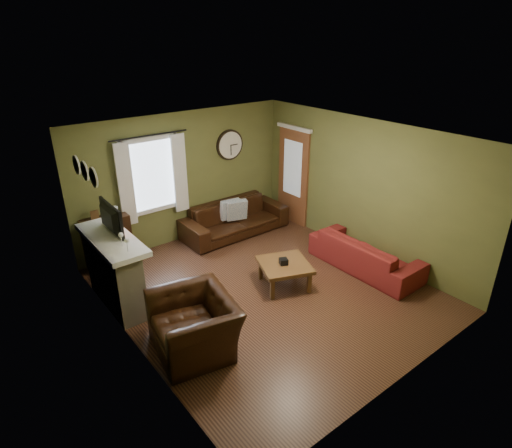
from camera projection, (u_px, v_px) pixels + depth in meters
floor at (266, 290)px, 7.21m from camera, size 4.60×5.20×0.00m
ceiling at (268, 137)px, 6.13m from camera, size 4.60×5.20×0.00m
wall_left at (126, 265)px, 5.38m from camera, size 0.00×5.20×2.60m
wall_right at (362, 188)px, 7.96m from camera, size 0.00×5.20×2.60m
wall_back at (184, 178)px, 8.53m from camera, size 4.60×0.00×2.60m
wall_front at (413, 294)px, 4.81m from camera, size 4.60×0.00×2.60m
fireplace at (115, 274)px, 6.63m from camera, size 0.40×1.40×1.10m
firebox at (128, 283)px, 6.84m from camera, size 0.04×0.60×0.55m
mantel at (111, 239)px, 6.40m from camera, size 0.58×1.60×0.08m
tv at (107, 223)px, 6.43m from camera, size 0.08×0.60×0.35m
tv_screen at (111, 218)px, 6.45m from camera, size 0.02×0.62×0.36m
medallion_left at (94, 177)px, 5.57m from camera, size 0.28×0.28×0.03m
medallion_mid at (85, 171)px, 5.82m from camera, size 0.28×0.28×0.03m
medallion_right at (77, 165)px, 6.07m from camera, size 0.28×0.28×0.03m
window_pane at (151, 175)px, 8.04m from camera, size 1.00×0.02×1.30m
curtain_rod at (149, 135)px, 7.65m from camera, size 0.03×0.03×1.50m
curtain_left at (126, 185)px, 7.68m from camera, size 0.28×0.04×1.55m
curtain_right at (180, 173)px, 8.30m from camera, size 0.28×0.04×1.55m
wall_clock at (230, 145)px, 8.90m from camera, size 0.64×0.06×0.64m
door at (293, 177)px, 9.37m from camera, size 0.05×0.90×2.10m
bookshelf at (108, 242)px, 7.76m from camera, size 0.81×0.35×0.96m
book at (106, 215)px, 7.69m from camera, size 0.18×0.24×0.02m
sofa_brown at (235, 218)px, 9.09m from camera, size 2.30×0.90×0.67m
pillow_left at (230, 209)px, 8.99m from camera, size 0.44×0.18×0.43m
pillow_right at (237, 210)px, 8.95m from camera, size 0.45×0.25×0.43m
sofa_red at (365, 253)px, 7.74m from camera, size 0.82×2.09×0.61m
armchair at (194, 325)px, 5.76m from camera, size 1.23×1.35×0.77m
coffee_table at (284, 274)px, 7.26m from camera, size 1.04×1.04×0.43m
tissue_box at (283, 266)px, 7.15m from camera, size 0.17×0.17×0.10m
wine_glass_a at (127, 245)px, 5.93m from camera, size 0.07×0.07×0.20m
wine_glass_b at (121, 240)px, 6.07m from camera, size 0.07×0.07×0.21m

